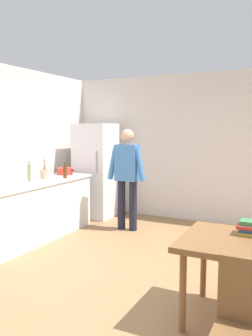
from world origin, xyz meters
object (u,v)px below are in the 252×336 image
at_px(person, 127,172).
at_px(refrigerator, 96,170).
at_px(utensil_jar, 44,174).
at_px(bottle_beer_brown, 65,172).
at_px(chair, 249,326).
at_px(cooking_pot, 65,171).
at_px(bottle_vinegar_tall, 29,173).

bearing_deg(person, refrigerator, 149.77).
bearing_deg(utensil_jar, bottle_beer_brown, 39.66).
bearing_deg(bottle_beer_brown, refrigerator, 95.14).
xyz_separation_m(chair, bottle_beer_brown, (-3.20, 2.54, 0.47)).
relative_size(person, chair, 1.87).
bearing_deg(bottle_beer_brown, person, 33.96).
xyz_separation_m(refrigerator, bottle_beer_brown, (0.10, -1.13, 0.11)).
height_order(chair, bottle_beer_brown, bottle_beer_brown).
height_order(utensil_jar, bottle_beer_brown, utensil_jar).
height_order(person, bottle_beer_brown, person).
relative_size(chair, utensil_jar, 2.84).
bearing_deg(cooking_pot, bottle_vinegar_tall, -88.75).
distance_m(person, bottle_vinegar_tall, 1.58).
distance_m(chair, utensil_jar, 4.19).
bearing_deg(bottle_vinegar_tall, bottle_beer_brown, 65.27).
xyz_separation_m(refrigerator, chair, (3.30, -3.67, -0.37)).
height_order(person, chair, person).
xyz_separation_m(bottle_beer_brown, bottle_vinegar_tall, (-0.26, -0.56, 0.03)).
relative_size(refrigerator, utensil_jar, 5.62).
bearing_deg(cooking_pot, bottle_beer_brown, -53.66).
relative_size(person, bottle_beer_brown, 6.54).
distance_m(refrigerator, person, 1.10).
bearing_deg(chair, person, 133.15).
bearing_deg(bottle_vinegar_tall, chair, -29.92).
distance_m(refrigerator, chair, 4.95).
bearing_deg(cooking_pot, person, 9.91).
bearing_deg(utensil_jar, cooking_pot, 91.58).
bearing_deg(person, bottle_beer_brown, -146.04).
distance_m(chair, cooking_pot, 4.56).
relative_size(refrigerator, bottle_vinegar_tall, 5.62).
distance_m(cooking_pot, bottle_vinegar_tall, 0.93).
relative_size(utensil_jar, bottle_beer_brown, 1.23).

